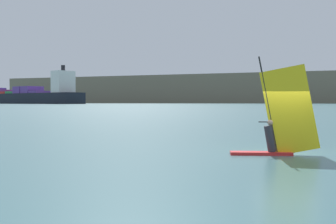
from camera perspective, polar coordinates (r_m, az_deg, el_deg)
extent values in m
plane|color=#386066|center=(17.37, 15.68, -5.58)|extent=(4000.00, 4000.00, 0.00)
cube|color=red|center=(17.09, 12.45, -5.47)|extent=(2.44, 0.76, 0.12)
cylinder|color=black|center=(17.01, 13.36, 1.02)|extent=(0.79, 0.12, 3.76)
cube|color=yellow|center=(17.16, 16.11, 0.23)|extent=(2.36, 0.23, 3.62)
cylinder|color=black|center=(17.11, 15.06, -1.31)|extent=(1.76, 0.17, 0.04)
cylinder|color=#2D2D33|center=(17.08, 13.62, -3.53)|extent=(0.52, 0.36, 1.08)
sphere|color=tan|center=(17.04, 13.63, -1.38)|extent=(0.22, 0.22, 0.22)
cube|color=black|center=(505.13, -18.61, 1.73)|extent=(165.68, 110.63, 11.62)
cube|color=silver|center=(449.76, -13.98, 3.98)|extent=(22.83, 25.01, 22.37)
cylinder|color=black|center=(450.64, -13.99, 5.78)|extent=(4.00, 4.00, 6.00)
cube|color=#59388C|center=(482.09, -16.85, 2.61)|extent=(22.93, 25.35, 2.60)
cube|color=#59388C|center=(495.32, -17.88, 2.86)|extent=(22.93, 25.35, 7.80)
cube|color=#59388C|center=(508.63, -18.85, 2.82)|extent=(22.93, 25.35, 7.80)
cube|color=#2D8C47|center=(522.02, -19.77, 2.49)|extent=(22.93, 25.35, 2.60)
cube|color=red|center=(535.60, -20.65, 2.45)|extent=(22.93, 25.35, 2.60)
cube|color=#59388C|center=(549.33, -21.48, 2.55)|extent=(22.93, 25.35, 5.20)
cube|color=#756B56|center=(839.99, 13.04, 2.68)|extent=(907.93, 643.49, 43.35)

